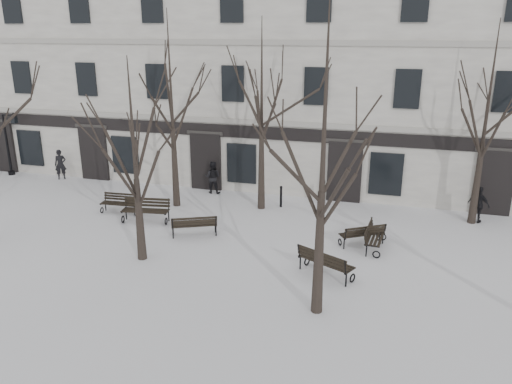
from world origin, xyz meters
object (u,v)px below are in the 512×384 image
at_px(tree_1, 133,138).
at_px(bench_4, 363,234).
at_px(bench_5, 374,236).
at_px(bench_1, 194,225).
at_px(bench_3, 120,203).
at_px(tree_2, 324,126).
at_px(lamp_post, 10,139).
at_px(bench_2, 325,262).
at_px(bench_0, 146,209).

relative_size(tree_1, bench_4, 4.01).
xyz_separation_m(bench_4, bench_5, (0.41, -0.15, 0.02)).
xyz_separation_m(bench_1, bench_3, (-4.23, 1.60, -0.02)).
height_order(bench_3, bench_5, bench_5).
height_order(tree_2, lamp_post, tree_2).
height_order(tree_2, bench_2, tree_2).
bearing_deg(bench_3, bench_5, -7.87).
xyz_separation_m(bench_0, bench_4, (9.11, 0.02, -0.07)).
bearing_deg(tree_1, bench_3, 128.59).
bearing_deg(tree_1, bench_5, 22.00).
height_order(tree_2, bench_1, tree_2).
distance_m(tree_1, bench_4, 9.15).
xyz_separation_m(tree_1, bench_0, (-1.58, 3.34, -3.88)).
distance_m(tree_2, bench_4, 7.25).
xyz_separation_m(tree_1, bench_1, (1.02, 2.42, -3.94)).
bearing_deg(bench_1, tree_2, 118.31).
bearing_deg(bench_2, lamp_post, 4.90).
bearing_deg(tree_1, bench_4, 24.03).
bearing_deg(bench_5, bench_4, 75.41).
bearing_deg(bench_5, bench_1, 101.62).
bearing_deg(bench_0, bench_3, 148.39).
xyz_separation_m(bench_0, bench_5, (9.53, -0.13, -0.05)).
xyz_separation_m(tree_1, bench_4, (7.53, 3.36, -3.96)).
height_order(bench_0, bench_4, bench_0).
bearing_deg(lamp_post, bench_2, -21.52).
xyz_separation_m(tree_1, bench_2, (6.51, 0.44, -3.90)).
bearing_deg(bench_0, bench_4, -8.91).
xyz_separation_m(bench_2, bench_3, (-9.72, 3.58, -0.06)).
xyz_separation_m(bench_0, bench_2, (8.10, -2.90, -0.02)).
relative_size(bench_0, bench_1, 1.11).
height_order(bench_1, bench_2, bench_2).
bearing_deg(tree_2, bench_0, 147.96).
bearing_deg(bench_2, bench_5, -90.88).
distance_m(tree_1, bench_3, 6.49).
distance_m(bench_5, lamp_post, 20.68).
bearing_deg(lamp_post, bench_5, -12.87).
bearing_deg(tree_2, bench_5, 75.14).
relative_size(bench_3, bench_4, 1.00).
xyz_separation_m(tree_2, bench_2, (-0.10, 2.23, -4.96)).
xyz_separation_m(bench_3, bench_4, (10.74, -0.66, 0.00)).
bearing_deg(bench_3, bench_0, -26.34).
distance_m(bench_0, bench_1, 2.77).
bearing_deg(bench_2, tree_1, 30.30).
distance_m(bench_2, bench_5, 3.12).
xyz_separation_m(bench_4, lamp_post, (-19.69, 4.45, 1.58)).
distance_m(bench_3, lamp_post, 9.85).
xyz_separation_m(tree_1, tree_2, (6.62, -1.79, 1.06)).
xyz_separation_m(tree_2, bench_3, (-9.82, 5.81, -5.02)).
height_order(tree_1, tree_2, tree_2).
height_order(bench_2, bench_3, bench_2).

